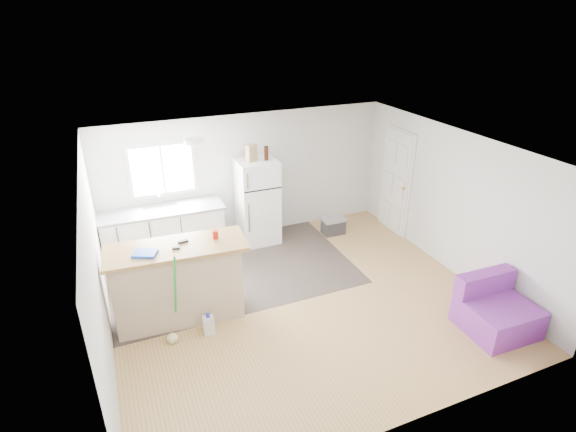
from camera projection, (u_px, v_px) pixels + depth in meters
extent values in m
cube|color=#AA8047|center=(301.00, 301.00, 6.95)|extent=(5.50, 5.00, 0.01)
cube|color=white|center=(303.00, 151.00, 5.93)|extent=(5.50, 5.00, 0.01)
cube|color=silver|center=(248.00, 177.00, 8.53)|extent=(5.50, 0.01, 2.40)
cube|color=silver|center=(409.00, 340.00, 4.36)|extent=(5.50, 0.01, 2.40)
cube|color=silver|center=(97.00, 272.00, 5.48)|extent=(0.01, 5.00, 2.40)
cube|color=silver|center=(453.00, 202.00, 7.41)|extent=(0.01, 5.00, 2.40)
cube|color=#342C27|center=(233.00, 271.00, 7.74)|extent=(4.05, 2.50, 0.00)
cube|color=white|center=(162.00, 170.00, 7.83)|extent=(1.18, 0.04, 0.98)
cube|color=white|center=(163.00, 170.00, 7.81)|extent=(1.05, 0.01, 0.85)
cube|color=white|center=(163.00, 170.00, 7.81)|extent=(0.03, 0.02, 0.85)
cube|color=white|center=(396.00, 182.00, 8.77)|extent=(0.05, 0.82, 2.03)
cube|color=white|center=(396.00, 182.00, 8.77)|extent=(0.03, 0.92, 2.10)
sphere|color=gold|center=(403.00, 189.00, 8.49)|extent=(0.07, 0.07, 0.07)
cylinder|color=white|center=(194.00, 141.00, 6.53)|extent=(0.30, 0.30, 0.07)
cube|color=white|center=(165.00, 235.00, 7.98)|extent=(2.09, 0.69, 0.91)
cube|color=slate|center=(161.00, 210.00, 7.77)|extent=(2.15, 0.73, 0.04)
cube|color=silver|center=(162.00, 211.00, 7.75)|extent=(0.58, 0.45, 0.06)
cube|color=#CBB292|center=(178.00, 284.00, 6.36)|extent=(1.78, 0.74, 1.12)
cube|color=#9F7644|center=(176.00, 248.00, 6.12)|extent=(1.96, 0.86, 0.05)
cube|color=white|center=(257.00, 201.00, 8.42)|extent=(0.72, 0.67, 1.63)
cube|color=black|center=(263.00, 190.00, 7.98)|extent=(0.72, 0.01, 0.02)
cube|color=silver|center=(247.00, 181.00, 7.79)|extent=(0.03, 0.02, 0.29)
cube|color=silver|center=(249.00, 218.00, 8.09)|extent=(0.03, 0.02, 0.57)
cube|color=#2E2E30|center=(333.00, 227.00, 8.96)|extent=(0.43, 0.29, 0.28)
cube|color=gray|center=(334.00, 219.00, 8.88)|extent=(0.45, 0.31, 0.06)
cube|color=purple|center=(497.00, 317.00, 6.25)|extent=(0.94, 0.89, 0.43)
cube|color=purple|center=(485.00, 282.00, 6.36)|extent=(0.92, 0.25, 0.32)
cube|color=silver|center=(209.00, 325.00, 6.20)|extent=(0.16, 0.11, 0.28)
cylinder|color=#1725A1|center=(208.00, 315.00, 6.13)|extent=(0.06, 0.06, 0.05)
cylinder|color=green|center=(175.00, 293.00, 5.96)|extent=(0.09, 0.35, 1.28)
sphere|color=beige|center=(172.00, 338.00, 6.07)|extent=(0.15, 0.15, 0.15)
cylinder|color=#B81A0B|center=(215.00, 235.00, 6.29)|extent=(0.09, 0.09, 0.12)
cube|color=blue|center=(145.00, 254.00, 5.89)|extent=(0.36, 0.33, 0.04)
cube|color=black|center=(183.00, 242.00, 6.20)|extent=(0.15, 0.08, 0.03)
cube|color=black|center=(176.00, 248.00, 6.03)|extent=(0.11, 0.06, 0.03)
cube|color=#9D8859|center=(252.00, 153.00, 7.96)|extent=(0.22, 0.17, 0.30)
cylinder|color=#321509|center=(266.00, 154.00, 8.01)|extent=(0.09, 0.09, 0.25)
cylinder|color=#321509|center=(267.00, 153.00, 8.03)|extent=(0.09, 0.09, 0.25)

